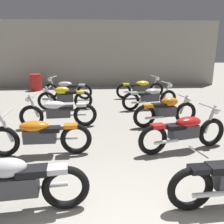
% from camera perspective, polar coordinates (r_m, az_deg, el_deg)
% --- Properties ---
extents(back_wall, '(13.11, 0.24, 3.60)m').
position_cam_1_polar(back_wall, '(13.73, -2.41, 13.72)').
color(back_wall, '#9E998E').
rests_on(back_wall, ground).
extents(motorcycle_left_row_0, '(1.97, 0.51, 0.88)m').
position_cam_1_polar(motorcycle_left_row_0, '(3.59, -22.10, -15.76)').
color(motorcycle_left_row_0, black).
rests_on(motorcycle_left_row_0, ground).
extents(motorcycle_left_row_1, '(2.17, 0.68, 0.97)m').
position_cam_1_polar(motorcycle_left_row_1, '(5.23, -17.07, -5.32)').
color(motorcycle_left_row_1, black).
rests_on(motorcycle_left_row_1, ground).
extents(motorcycle_left_row_2, '(2.17, 0.68, 0.97)m').
position_cam_1_polar(motorcycle_left_row_2, '(6.89, -12.83, 0.03)').
color(motorcycle_left_row_2, black).
rests_on(motorcycle_left_row_2, ground).
extents(motorcycle_left_row_3, '(1.97, 0.48, 0.88)m').
position_cam_1_polar(motorcycle_left_row_3, '(8.77, -11.25, 3.49)').
color(motorcycle_left_row_3, black).
rests_on(motorcycle_left_row_3, ground).
extents(motorcycle_left_row_4, '(2.14, 0.76, 0.97)m').
position_cam_1_polar(motorcycle_left_row_4, '(10.54, -10.67, 5.51)').
color(motorcycle_left_row_4, black).
rests_on(motorcycle_left_row_4, ground).
extents(motorcycle_right_row_1, '(2.13, 0.82, 0.97)m').
position_cam_1_polar(motorcycle_right_row_1, '(5.48, 16.97, -4.36)').
color(motorcycle_right_row_1, black).
rests_on(motorcycle_right_row_1, ground).
extents(motorcycle_right_row_2, '(1.96, 0.61, 0.88)m').
position_cam_1_polar(motorcycle_right_row_2, '(7.01, 12.83, 0.34)').
color(motorcycle_right_row_2, black).
rests_on(motorcycle_right_row_2, ground).
extents(motorcycle_right_row_3, '(2.14, 0.81, 0.97)m').
position_cam_1_polar(motorcycle_right_row_3, '(8.79, 9.20, 3.58)').
color(motorcycle_right_row_3, black).
rests_on(motorcycle_right_row_3, ground).
extents(motorcycle_right_row_4, '(2.17, 0.68, 0.97)m').
position_cam_1_polar(motorcycle_right_row_4, '(10.64, 6.85, 5.76)').
color(motorcycle_right_row_4, black).
rests_on(motorcycle_right_row_4, ground).
extents(oil_drum, '(0.59, 0.59, 0.85)m').
position_cam_1_polar(oil_drum, '(13.01, -17.80, 6.80)').
color(oil_drum, red).
rests_on(oil_drum, ground).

